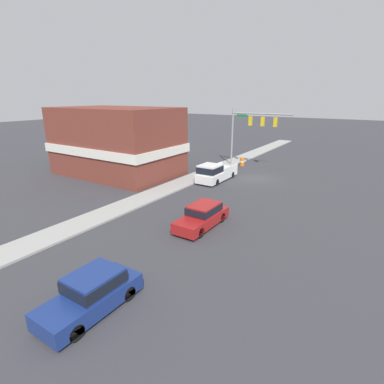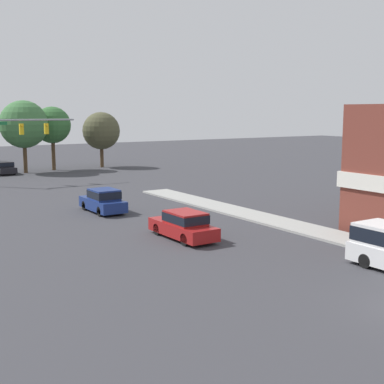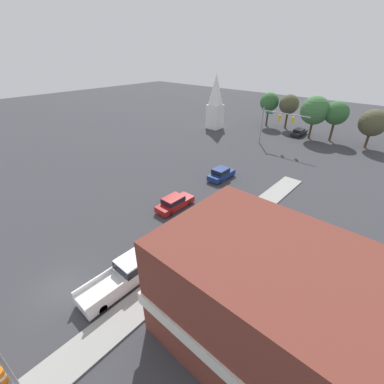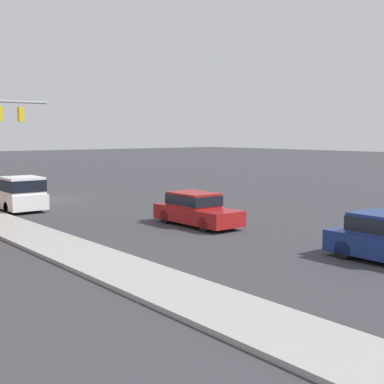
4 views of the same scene
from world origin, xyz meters
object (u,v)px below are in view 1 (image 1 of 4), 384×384
car_second_ahead (92,292)px  construction_barrel (242,162)px  pickup_truck_parked (215,173)px  car_lead (203,215)px

car_second_ahead → construction_barrel: bearing=-78.2°
car_second_ahead → construction_barrel: (5.91, -28.38, -0.32)m
pickup_truck_parked → car_second_ahead: bearing=104.8°
car_second_ahead → car_lead: bearing=-86.9°
car_lead → pickup_truck_parked: bearing=-65.2°
construction_barrel → car_second_ahead: bearing=101.8°
car_second_ahead → pickup_truck_parked: size_ratio=0.76×
pickup_truck_parked → construction_barrel: bearing=-85.8°
car_lead → construction_barrel: 19.44m
car_lead → car_second_ahead: size_ratio=1.09×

